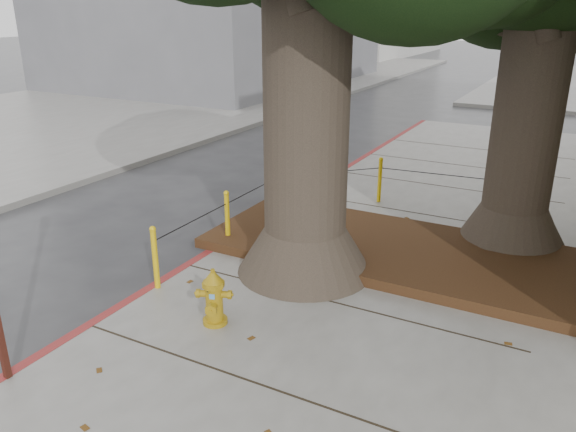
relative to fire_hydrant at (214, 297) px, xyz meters
name	(u,v)px	position (x,y,z in m)	size (l,w,h in m)	color
ground	(220,382)	(0.61, -0.79, -0.52)	(140.00, 140.00, 0.00)	#28282B
sidewalk_opposite	(62,118)	(-13.39, 9.21, -0.44)	(14.00, 60.00, 0.15)	slate
curb_red	(206,257)	(-1.39, 1.71, -0.44)	(0.14, 26.00, 0.16)	maroon
planter_bed	(405,252)	(1.51, 3.11, -0.29)	(6.40, 2.60, 0.16)	black
bollard_ring	(319,201)	(-0.25, 3.58, 0.15)	(3.79, 5.39, 0.95)	yellow
fire_hydrant	(214,297)	(0.00, 0.00, 0.00)	(0.41, 0.41, 0.76)	#B38B12
car_dark	(224,83)	(-11.75, 17.39, 0.02)	(1.49, 3.67, 1.07)	black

